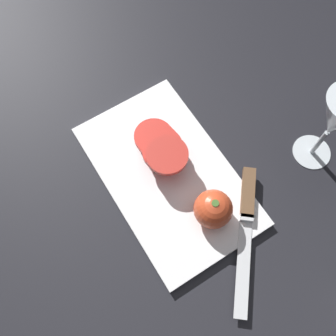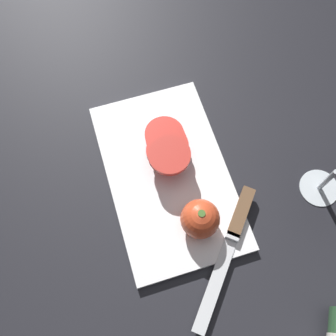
% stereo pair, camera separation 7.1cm
% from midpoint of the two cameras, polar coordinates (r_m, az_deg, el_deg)
% --- Properties ---
extents(ground_plane, '(3.00, 3.00, 0.00)m').
position_cam_midpoint_polar(ground_plane, '(0.73, 4.79, -6.01)').
color(ground_plane, black).
extents(cutting_board, '(0.36, 0.22, 0.01)m').
position_cam_midpoint_polar(cutting_board, '(0.74, 2.71, -1.43)').
color(cutting_board, white).
rests_on(cutting_board, ground_plane).
extents(whole_tomato, '(0.07, 0.07, 0.07)m').
position_cam_midpoint_polar(whole_tomato, '(0.68, 7.67, -7.71)').
color(whole_tomato, '#DB4C28').
rests_on(whole_tomato, cutting_board).
extents(knife, '(0.22, 0.19, 0.01)m').
position_cam_midpoint_polar(knife, '(0.71, 12.65, -8.66)').
color(knife, silver).
rests_on(knife, cutting_board).
extents(tomato_slice_stack_near, '(0.14, 0.08, 0.06)m').
position_cam_midpoint_polar(tomato_slice_stack_near, '(0.73, 2.67, 3.16)').
color(tomato_slice_stack_near, red).
rests_on(tomato_slice_stack_near, cutting_board).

